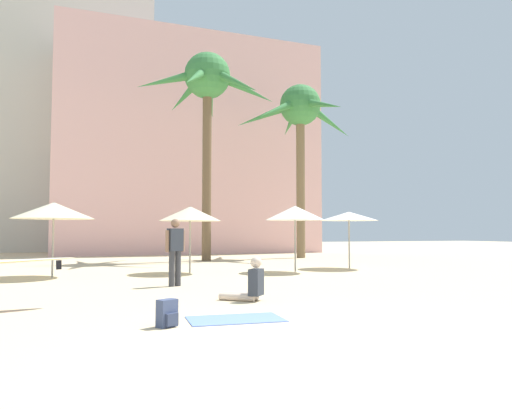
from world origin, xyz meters
The scene contains 13 objects.
ground centered at (0.00, 0.00, 0.00)m, with size 120.00×120.00×0.00m, color beige.
hotel_pink centered at (4.40, 30.76, 7.62)m, with size 18.21×10.83×15.24m, color beige.
hotel_tower_gray centered at (-4.87, 38.38, 12.22)m, with size 14.56×10.85×24.44m, color beige.
palm_tree_left centered at (3.07, 18.35, 8.97)m, with size 7.26×6.67×10.80m.
palm_tree_center centered at (8.85, 19.35, 8.23)m, with size 7.19×7.78×10.03m.
cafe_umbrella_0 centered at (7.18, 11.36, 2.10)m, with size 2.34×2.34×2.29m.
cafe_umbrella_1 centered at (-3.84, 11.40, 2.16)m, with size 2.58×2.58×2.43m.
cafe_umbrella_3 centered at (4.39, 10.53, 2.16)m, with size 2.20×2.20×2.43m.
cafe_umbrella_4 centered at (0.67, 11.42, 2.12)m, with size 2.22×2.22×2.38m.
beach_towel centered at (-0.62, 2.24, 0.01)m, with size 1.57×0.92×0.01m, color #6684E0.
backpack centered at (-1.79, 2.00, 0.20)m, with size 0.35×0.33×0.42m.
person_mid_left centered at (-0.62, 7.50, 1.00)m, with size 0.59×0.36×1.82m.
person_far_right centered at (0.33, 4.21, 0.33)m, with size 0.93×0.88×0.94m.
Camera 1 is at (-3.11, -5.42, 1.45)m, focal length 33.55 mm.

